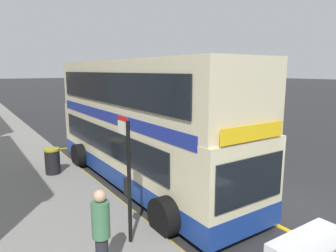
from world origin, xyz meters
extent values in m
plane|color=#28282B|center=(0.00, 32.00, 0.00)|extent=(260.00, 260.00, 0.00)
cube|color=beige|center=(-2.45, 4.40, 1.35)|extent=(2.46, 10.37, 2.30)
cube|color=beige|center=(-2.45, 4.40, 3.45)|extent=(2.44, 10.17, 1.90)
cube|color=navy|center=(-2.45, 4.40, 0.50)|extent=(2.48, 10.39, 0.60)
cube|color=navy|center=(-2.45, 4.40, 2.52)|extent=(2.49, 9.54, 0.36)
cube|color=black|center=(-3.70, 4.80, 1.65)|extent=(0.04, 8.30, 0.90)
cube|color=black|center=(-3.70, 4.40, 3.50)|extent=(0.04, 9.13, 1.00)
cube|color=black|center=(-2.45, -0.81, 1.60)|extent=(2.17, 0.04, 1.10)
cube|color=yellow|center=(-2.45, -0.81, 2.72)|extent=(1.97, 0.04, 0.36)
cylinder|color=black|center=(-3.77, 0.67, 0.50)|extent=(0.56, 1.00, 1.00)
cylinder|color=black|center=(-1.13, 0.67, 0.50)|extent=(0.56, 1.00, 1.00)
cylinder|color=black|center=(-3.77, 7.25, 0.50)|extent=(0.56, 1.00, 1.00)
cylinder|color=black|center=(-1.13, 7.25, 0.50)|extent=(0.56, 1.00, 1.00)
cube|color=gold|center=(-3.92, 4.52, 0.01)|extent=(0.16, 12.69, 0.01)
cube|color=gold|center=(-1.09, 4.52, 0.01)|extent=(0.16, 12.69, 0.01)
cube|color=gold|center=(-2.51, 10.78, 0.01)|extent=(2.99, 0.16, 0.01)
cylinder|color=black|center=(-4.78, 0.68, 1.57)|extent=(0.09, 0.09, 2.85)
cube|color=silver|center=(-4.78, 0.94, 2.81)|extent=(0.05, 0.42, 0.30)
cube|color=red|center=(-4.78, 0.94, 3.01)|extent=(0.05, 0.42, 0.10)
cube|color=black|center=(-4.78, 0.78, 1.44)|extent=(0.06, 0.28, 0.40)
cube|color=silver|center=(3.07, 14.23, 0.66)|extent=(1.76, 4.20, 0.72)
cube|color=black|center=(3.07, 14.13, 1.32)|extent=(1.52, 1.90, 0.60)
cylinder|color=black|center=(2.14, 15.53, 0.30)|extent=(0.22, 0.60, 0.60)
cylinder|color=black|center=(4.01, 15.53, 0.30)|extent=(0.22, 0.60, 0.60)
cylinder|color=black|center=(2.14, 12.93, 0.30)|extent=(0.22, 0.60, 0.60)
cylinder|color=black|center=(4.01, 12.93, 0.30)|extent=(0.22, 0.60, 0.60)
cube|color=#B2B5BA|center=(4.97, 21.14, 0.66)|extent=(1.76, 4.20, 0.72)
cube|color=black|center=(4.97, 21.04, 1.32)|extent=(1.52, 1.90, 0.60)
cylinder|color=black|center=(4.04, 22.44, 0.30)|extent=(0.22, 0.60, 0.60)
cylinder|color=black|center=(5.91, 22.44, 0.30)|extent=(0.22, 0.60, 0.60)
cylinder|color=black|center=(4.04, 19.84, 0.30)|extent=(0.22, 0.60, 0.60)
cylinder|color=black|center=(5.91, 19.84, 0.30)|extent=(0.22, 0.60, 0.60)
cube|color=#196066|center=(4.81, 26.74, 0.66)|extent=(1.76, 4.20, 0.72)
cube|color=black|center=(4.81, 26.64, 1.32)|extent=(1.52, 1.90, 0.60)
cylinder|color=black|center=(3.87, 28.05, 0.30)|extent=(0.22, 0.60, 0.60)
cylinder|color=black|center=(5.74, 28.05, 0.30)|extent=(0.22, 0.60, 0.60)
cylinder|color=black|center=(3.87, 25.44, 0.30)|extent=(0.22, 0.60, 0.60)
cylinder|color=black|center=(5.74, 25.44, 0.30)|extent=(0.22, 0.60, 0.60)
cylinder|color=#3F724C|center=(-5.81, -0.19, 1.36)|extent=(0.34, 0.34, 0.69)
sphere|color=tan|center=(-5.81, -0.19, 1.82)|extent=(0.23, 0.23, 0.23)
cylinder|color=black|center=(-5.08, 6.61, 0.60)|extent=(0.56, 0.56, 0.91)
cylinder|color=#A5991E|center=(-5.08, 6.61, 1.09)|extent=(0.58, 0.58, 0.08)
camera|label=1|loc=(-7.69, -5.20, 4.08)|focal=32.58mm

